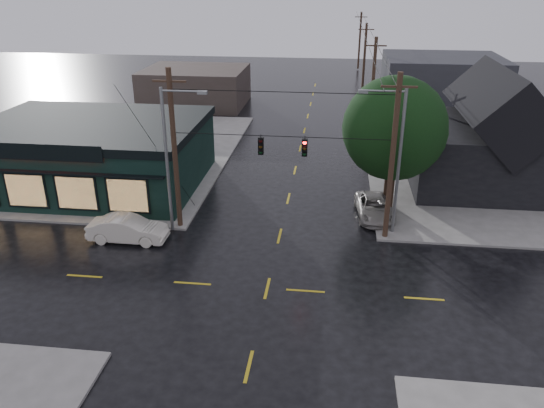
# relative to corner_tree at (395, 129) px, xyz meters

# --- Properties ---
(ground_plane) EXTENTS (160.00, 160.00, 0.00)m
(ground_plane) POSITION_rel_corner_tree_xyz_m (-7.00, -11.16, -5.69)
(ground_plane) COLOR black
(sidewalk_nw) EXTENTS (28.00, 28.00, 0.15)m
(sidewalk_nw) POSITION_rel_corner_tree_xyz_m (-27.00, 8.84, -5.62)
(sidewalk_nw) COLOR slate
(sidewalk_nw) RESTS_ON ground
(sidewalk_ne) EXTENTS (28.00, 28.00, 0.15)m
(sidewalk_ne) POSITION_rel_corner_tree_xyz_m (13.00, 8.84, -5.62)
(sidewalk_ne) COLOR slate
(sidewalk_ne) RESTS_ON ground
(pizza_shop) EXTENTS (16.30, 12.34, 4.90)m
(pizza_shop) POSITION_rel_corner_tree_xyz_m (-22.00, 1.78, -3.14)
(pizza_shop) COLOR black
(pizza_shop) RESTS_ON ground
(ne_building) EXTENTS (12.60, 11.60, 8.75)m
(ne_building) POSITION_rel_corner_tree_xyz_m (8.00, 5.84, -1.22)
(ne_building) COLOR black
(ne_building) RESTS_ON ground
(corner_tree) EXTENTS (6.87, 6.87, 9.00)m
(corner_tree) POSITION_rel_corner_tree_xyz_m (0.00, 0.00, 0.00)
(corner_tree) COLOR black
(corner_tree) RESTS_ON ground
(utility_pole_nw) EXTENTS (2.00, 0.32, 10.15)m
(utility_pole_nw) POSITION_rel_corner_tree_xyz_m (-13.50, -4.66, -5.69)
(utility_pole_nw) COLOR black
(utility_pole_nw) RESTS_ON ground
(utility_pole_ne) EXTENTS (2.00, 0.32, 10.15)m
(utility_pole_ne) POSITION_rel_corner_tree_xyz_m (-0.50, -4.66, -5.69)
(utility_pole_ne) COLOR black
(utility_pole_ne) RESTS_ON ground
(utility_pole_far_a) EXTENTS (2.00, 0.32, 9.65)m
(utility_pole_far_a) POSITION_rel_corner_tree_xyz_m (-0.50, 16.84, -5.69)
(utility_pole_far_a) COLOR black
(utility_pole_far_a) RESTS_ON ground
(utility_pole_far_b) EXTENTS (2.00, 0.32, 9.15)m
(utility_pole_far_b) POSITION_rel_corner_tree_xyz_m (-0.50, 36.84, -5.69)
(utility_pole_far_b) COLOR black
(utility_pole_far_b) RESTS_ON ground
(utility_pole_far_c) EXTENTS (2.00, 0.32, 9.15)m
(utility_pole_far_c) POSITION_rel_corner_tree_xyz_m (-0.50, 56.84, -5.69)
(utility_pole_far_c) COLOR black
(utility_pole_far_c) RESTS_ON ground
(span_signal_assembly) EXTENTS (13.00, 0.48, 1.23)m
(span_signal_assembly) POSITION_rel_corner_tree_xyz_m (-6.90, -4.66, 0.00)
(span_signal_assembly) COLOR black
(span_signal_assembly) RESTS_ON ground
(streetlight_nw) EXTENTS (5.40, 0.30, 9.15)m
(streetlight_nw) POSITION_rel_corner_tree_xyz_m (-13.80, -5.36, -5.69)
(streetlight_nw) COLOR gray
(streetlight_nw) RESTS_ON ground
(streetlight_ne) EXTENTS (5.40, 0.30, 9.15)m
(streetlight_ne) POSITION_rel_corner_tree_xyz_m (-0.00, -3.96, -5.69)
(streetlight_ne) COLOR gray
(streetlight_ne) RESTS_ON ground
(bg_building_west) EXTENTS (12.00, 10.00, 4.40)m
(bg_building_west) POSITION_rel_corner_tree_xyz_m (-21.00, 28.84, -3.49)
(bg_building_west) COLOR #392F29
(bg_building_west) RESTS_ON ground
(bg_building_east) EXTENTS (14.00, 12.00, 5.60)m
(bg_building_east) POSITION_rel_corner_tree_xyz_m (9.00, 33.84, -2.89)
(bg_building_east) COLOR #292A2F
(bg_building_east) RESTS_ON ground
(sedan_cream) EXTENTS (4.81, 1.69, 1.58)m
(sedan_cream) POSITION_rel_corner_tree_xyz_m (-16.11, -6.90, -4.90)
(sedan_cream) COLOR silver
(sedan_cream) RESTS_ON ground
(suv_silver) EXTENTS (2.67, 5.06, 1.36)m
(suv_silver) POSITION_rel_corner_tree_xyz_m (-1.00, -1.60, -5.02)
(suv_silver) COLOR gray
(suv_silver) RESTS_ON ground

